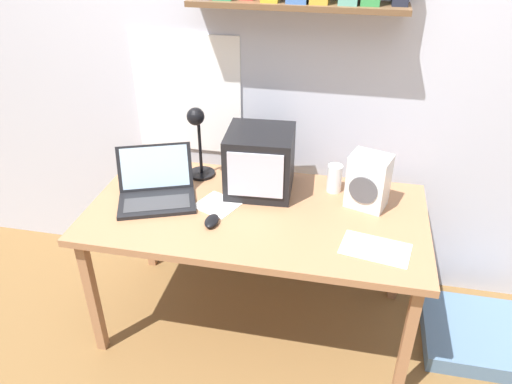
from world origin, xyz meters
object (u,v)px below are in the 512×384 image
at_px(desk_lamp, 198,136).
at_px(floor_cushion, 473,334).
at_px(juice_glass, 334,180).
at_px(space_heater, 368,181).
at_px(corner_desk, 256,220).
at_px(laptop, 156,187).
at_px(computer_mouse, 212,221).
at_px(loose_paper_near_laptop, 218,205).
at_px(crt_monitor, 260,162).
at_px(open_notebook, 375,249).

bearing_deg(desk_lamp, floor_cushion, -11.86).
xyz_separation_m(juice_glass, space_heater, (0.16, -0.10, 0.07)).
height_order(desk_lamp, space_heater, desk_lamp).
relative_size(corner_desk, laptop, 3.53).
xyz_separation_m(corner_desk, computer_mouse, (-0.17, -0.15, 0.07)).
xyz_separation_m(laptop, loose_paper_near_laptop, (0.30, -0.01, -0.06)).
distance_m(desk_lamp, computer_mouse, 0.48).
xyz_separation_m(crt_monitor, space_heater, (0.52, -0.04, -0.02)).
height_order(corner_desk, crt_monitor, crt_monitor).
distance_m(corner_desk, floor_cushion, 1.26).
bearing_deg(crt_monitor, space_heater, -8.20).
height_order(space_heater, open_notebook, space_heater).
height_order(crt_monitor, floor_cushion, crt_monitor).
xyz_separation_m(crt_monitor, loose_paper_near_laptop, (-0.17, -0.18, -0.15)).
bearing_deg(juice_glass, laptop, -164.01).
relative_size(desk_lamp, floor_cushion, 0.79).
distance_m(laptop, juice_glass, 0.86).
height_order(crt_monitor, space_heater, crt_monitor).
xyz_separation_m(computer_mouse, floor_cushion, (1.28, 0.23, -0.67)).
distance_m(loose_paper_near_laptop, floor_cushion, 1.45).
xyz_separation_m(corner_desk, juice_glass, (0.34, 0.25, 0.12)).
bearing_deg(floor_cushion, space_heater, 173.68).
distance_m(crt_monitor, open_notebook, 0.69).
height_order(open_notebook, floor_cushion, open_notebook).
bearing_deg(floor_cushion, open_notebook, -154.81).
bearing_deg(crt_monitor, laptop, -162.64).
bearing_deg(corner_desk, loose_paper_near_laptop, 177.39).
distance_m(corner_desk, laptop, 0.50).
bearing_deg(floor_cushion, crt_monitor, 174.39).
bearing_deg(computer_mouse, floor_cushion, 10.11).
distance_m(laptop, floor_cushion, 1.75).
relative_size(laptop, space_heater, 1.70).
bearing_deg(corner_desk, space_heater, 16.86).
bearing_deg(juice_glass, loose_paper_near_laptop, -155.08).
bearing_deg(loose_paper_near_laptop, corner_desk, -2.61).
bearing_deg(space_heater, laptop, -154.15).
bearing_deg(desk_lamp, computer_mouse, -71.63).
height_order(corner_desk, space_heater, space_heater).
relative_size(corner_desk, computer_mouse, 14.76).
height_order(crt_monitor, loose_paper_near_laptop, crt_monitor).
xyz_separation_m(computer_mouse, open_notebook, (0.71, -0.04, -0.01)).
bearing_deg(corner_desk, open_notebook, -18.73).
distance_m(juice_glass, open_notebook, 0.49).
xyz_separation_m(crt_monitor, laptop, (-0.47, -0.18, -0.10)).
bearing_deg(open_notebook, floor_cushion, 25.19).
relative_size(corner_desk, crt_monitor, 4.72).
distance_m(laptop, loose_paper_near_laptop, 0.31).
xyz_separation_m(juice_glass, floor_cushion, (0.77, -0.17, -0.72)).
bearing_deg(space_heater, corner_desk, -145.10).
bearing_deg(laptop, space_heater, -13.27).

